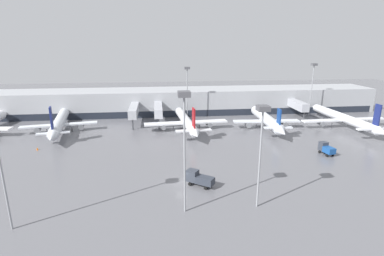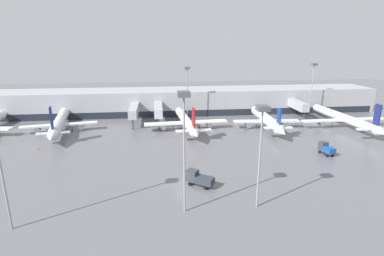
{
  "view_description": "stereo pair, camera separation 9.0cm",
  "coord_description": "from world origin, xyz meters",
  "px_view_note": "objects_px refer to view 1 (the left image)",
  "views": [
    {
      "loc": [
        -4.28,
        -52.29,
        25.82
      ],
      "look_at": [
        5.11,
        28.09,
        3.0
      ],
      "focal_mm": 28.0,
      "sensor_mm": 36.0,
      "label": 1
    },
    {
      "loc": [
        -4.2,
        -52.3,
        25.82
      ],
      "look_at": [
        5.11,
        28.09,
        3.0
      ],
      "focal_mm": 28.0,
      "sensor_mm": 36.0,
      "label": 2
    }
  ],
  "objects_px": {
    "apron_light_mast_5": "(313,75)",
    "traffic_cone_0": "(37,149)",
    "service_truck_1": "(326,148)",
    "apron_light_mast_1": "(187,78)",
    "parked_jet_0": "(59,123)",
    "parked_jet_1": "(344,118)",
    "apron_light_mast_4": "(262,128)",
    "parked_jet_3": "(186,121)",
    "parked_jet_4": "(266,119)",
    "service_truck_0": "(199,178)",
    "apron_light_mast_2": "(184,120)"
  },
  "relations": [
    {
      "from": "apron_light_mast_1",
      "to": "service_truck_1",
      "type": "bearing_deg",
      "value": -51.85
    },
    {
      "from": "service_truck_0",
      "to": "apron_light_mast_2",
      "type": "relative_size",
      "value": 0.28
    },
    {
      "from": "parked_jet_3",
      "to": "parked_jet_4",
      "type": "height_order",
      "value": "parked_jet_3"
    },
    {
      "from": "parked_jet_1",
      "to": "apron_light_mast_1",
      "type": "distance_m",
      "value": 52.41
    },
    {
      "from": "parked_jet_3",
      "to": "apron_light_mast_4",
      "type": "height_order",
      "value": "apron_light_mast_4"
    },
    {
      "from": "apron_light_mast_2",
      "to": "service_truck_1",
      "type": "bearing_deg",
      "value": 30.69
    },
    {
      "from": "parked_jet_0",
      "to": "parked_jet_1",
      "type": "bearing_deg",
      "value": -103.11
    },
    {
      "from": "service_truck_1",
      "to": "traffic_cone_0",
      "type": "bearing_deg",
      "value": 69.92
    },
    {
      "from": "parked_jet_1",
      "to": "parked_jet_4",
      "type": "height_order",
      "value": "parked_jet_1"
    },
    {
      "from": "service_truck_1",
      "to": "apron_light_mast_1",
      "type": "height_order",
      "value": "apron_light_mast_1"
    },
    {
      "from": "parked_jet_1",
      "to": "apron_light_mast_1",
      "type": "relative_size",
      "value": 2.06
    },
    {
      "from": "service_truck_0",
      "to": "traffic_cone_0",
      "type": "xyz_separation_m",
      "value": [
        -37.72,
        24.15,
        -1.14
      ]
    },
    {
      "from": "service_truck_0",
      "to": "apron_light_mast_4",
      "type": "height_order",
      "value": "apron_light_mast_4"
    },
    {
      "from": "parked_jet_4",
      "to": "apron_light_mast_4",
      "type": "bearing_deg",
      "value": 161.78
    },
    {
      "from": "traffic_cone_0",
      "to": "service_truck_0",
      "type": "bearing_deg",
      "value": -32.63
    },
    {
      "from": "parked_jet_1",
      "to": "service_truck_0",
      "type": "distance_m",
      "value": 62.68
    },
    {
      "from": "parked_jet_1",
      "to": "traffic_cone_0",
      "type": "height_order",
      "value": "parked_jet_1"
    },
    {
      "from": "apron_light_mast_1",
      "to": "apron_light_mast_2",
      "type": "xyz_separation_m",
      "value": [
        -6.44,
        -59.52,
        0.65
      ]
    },
    {
      "from": "parked_jet_4",
      "to": "apron_light_mast_1",
      "type": "bearing_deg",
      "value": 63.97
    },
    {
      "from": "parked_jet_0",
      "to": "apron_light_mast_5",
      "type": "bearing_deg",
      "value": -92.44
    },
    {
      "from": "service_truck_1",
      "to": "traffic_cone_0",
      "type": "height_order",
      "value": "service_truck_1"
    },
    {
      "from": "parked_jet_1",
      "to": "parked_jet_4",
      "type": "xyz_separation_m",
      "value": [
        -24.92,
        1.98,
        -0.15
      ]
    },
    {
      "from": "parked_jet_1",
      "to": "parked_jet_3",
      "type": "relative_size",
      "value": 1.11
    },
    {
      "from": "apron_light_mast_5",
      "to": "traffic_cone_0",
      "type": "bearing_deg",
      "value": -162.36
    },
    {
      "from": "parked_jet_0",
      "to": "apron_light_mast_4",
      "type": "xyz_separation_m",
      "value": [
        45.42,
        -48.86,
        10.68
      ]
    },
    {
      "from": "apron_light_mast_1",
      "to": "parked_jet_1",
      "type": "bearing_deg",
      "value": -17.63
    },
    {
      "from": "parked_jet_1",
      "to": "parked_jet_3",
      "type": "distance_m",
      "value": 50.41
    },
    {
      "from": "parked_jet_4",
      "to": "apron_light_mast_4",
      "type": "height_order",
      "value": "apron_light_mast_4"
    },
    {
      "from": "parked_jet_0",
      "to": "apron_light_mast_2",
      "type": "xyz_separation_m",
      "value": [
        33.52,
        -48.97,
        12.33
      ]
    },
    {
      "from": "service_truck_0",
      "to": "traffic_cone_0",
      "type": "relative_size",
      "value": 6.81
    },
    {
      "from": "parked_jet_4",
      "to": "service_truck_1",
      "type": "xyz_separation_m",
      "value": [
        6.04,
        -24.48,
        -1.26
      ]
    },
    {
      "from": "parked_jet_4",
      "to": "apron_light_mast_1",
      "type": "distance_m",
      "value": 29.77
    },
    {
      "from": "service_truck_1",
      "to": "apron_light_mast_4",
      "type": "xyz_separation_m",
      "value": [
        -24.38,
        -21.43,
        11.97
      ]
    },
    {
      "from": "parked_jet_0",
      "to": "service_truck_0",
      "type": "relative_size",
      "value": 6.69
    },
    {
      "from": "parked_jet_0",
      "to": "service_truck_1",
      "type": "xyz_separation_m",
      "value": [
        69.8,
        -27.44,
        -1.29
      ]
    },
    {
      "from": "parked_jet_0",
      "to": "apron_light_mast_5",
      "type": "xyz_separation_m",
      "value": [
        85.43,
        11.23,
        12.22
      ]
    },
    {
      "from": "apron_light_mast_5",
      "to": "parked_jet_0",
      "type": "bearing_deg",
      "value": -172.51
    },
    {
      "from": "parked_jet_1",
      "to": "service_truck_1",
      "type": "distance_m",
      "value": 29.41
    },
    {
      "from": "parked_jet_1",
      "to": "apron_light_mast_4",
      "type": "height_order",
      "value": "apron_light_mast_4"
    },
    {
      "from": "apron_light_mast_1",
      "to": "traffic_cone_0",
      "type": "bearing_deg",
      "value": -146.72
    },
    {
      "from": "service_truck_1",
      "to": "apron_light_mast_4",
      "type": "relative_size",
      "value": 0.26
    },
    {
      "from": "parked_jet_0",
      "to": "service_truck_0",
      "type": "xyz_separation_m",
      "value": [
        36.96,
        -40.32,
        -1.27
      ]
    },
    {
      "from": "parked_jet_4",
      "to": "service_truck_0",
      "type": "relative_size",
      "value": 6.26
    },
    {
      "from": "parked_jet_0",
      "to": "traffic_cone_0",
      "type": "height_order",
      "value": "parked_jet_0"
    },
    {
      "from": "apron_light_mast_4",
      "to": "apron_light_mast_5",
      "type": "relative_size",
      "value": 0.88
    },
    {
      "from": "parked_jet_3",
      "to": "apron_light_mast_4",
      "type": "distance_m",
      "value": 48.48
    },
    {
      "from": "parked_jet_0",
      "to": "apron_light_mast_4",
      "type": "height_order",
      "value": "apron_light_mast_4"
    },
    {
      "from": "apron_light_mast_5",
      "to": "apron_light_mast_1",
      "type": "bearing_deg",
      "value": -179.15
    },
    {
      "from": "parked_jet_3",
      "to": "parked_jet_1",
      "type": "bearing_deg",
      "value": -97.63
    },
    {
      "from": "traffic_cone_0",
      "to": "apron_light_mast_5",
      "type": "xyz_separation_m",
      "value": [
        86.19,
        27.41,
        14.63
      ]
    }
  ]
}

